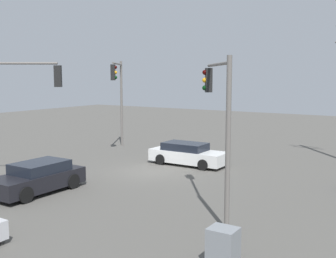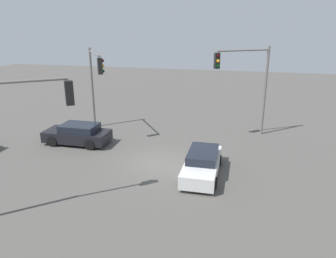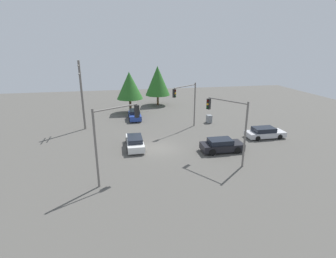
% 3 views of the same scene
% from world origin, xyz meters
% --- Properties ---
extents(ground_plane, '(80.00, 80.00, 0.00)m').
position_xyz_m(ground_plane, '(0.00, 0.00, 0.00)').
color(ground_plane, '#54514C').
extents(sedan_white, '(4.70, 1.90, 1.34)m').
position_xyz_m(sedan_white, '(0.79, 2.68, 0.65)').
color(sedan_white, silver).
rests_on(sedan_white, ground_plane).
extents(sedan_dark, '(2.05, 4.45, 1.40)m').
position_xyz_m(sedan_dark, '(-2.03, -6.32, 0.69)').
color(sedan_dark, black).
rests_on(sedan_dark, ground_plane).
extents(sedan_silver, '(2.02, 4.69, 1.31)m').
position_xyz_m(sedan_silver, '(1.05, -13.18, 0.63)').
color(sedan_silver, silver).
rests_on(sedan_silver, ground_plane).
extents(sedan_blue, '(4.05, 1.85, 1.45)m').
position_xyz_m(sedan_blue, '(12.31, 1.87, 0.70)').
color(sedan_blue, '#233D93').
rests_on(sedan_blue, ground_plane).
extents(traffic_signal_main, '(2.87, 3.75, 6.05)m').
position_xyz_m(traffic_signal_main, '(6.34, -4.65, 4.19)').
color(traffic_signal_main, slate).
rests_on(traffic_signal_main, ground_plane).
extents(traffic_signal_cross, '(2.40, 3.70, 6.46)m').
position_xyz_m(traffic_signal_cross, '(-6.23, 4.77, 4.44)').
color(traffic_signal_cross, slate).
rests_on(traffic_signal_cross, ground_plane).
extents(traffic_signal_aux, '(3.76, 2.70, 6.22)m').
position_xyz_m(traffic_signal_aux, '(-4.46, -5.89, 4.29)').
color(traffic_signal_aux, slate).
rests_on(traffic_signal_aux, ground_plane).
extents(utility_pole_tall, '(2.20, 0.28, 9.03)m').
position_xyz_m(utility_pole_tall, '(8.84, 8.82, 4.79)').
color(utility_pole_tall, slate).
rests_on(utility_pole_tall, ground_plane).
extents(electrical_cabinet, '(0.80, 0.70, 1.12)m').
position_xyz_m(electrical_cabinet, '(8.49, -8.67, 0.56)').
color(electrical_cabinet, gray).
rests_on(electrical_cabinet, ground_plane).
extents(tree_behind, '(4.26, 4.26, 6.72)m').
position_xyz_m(tree_behind, '(16.74, 2.25, 4.52)').
color(tree_behind, '#4C3823').
rests_on(tree_behind, ground_plane).
extents(tree_right, '(4.53, 4.53, 7.20)m').
position_xyz_m(tree_right, '(21.43, -3.12, 4.55)').
color(tree_right, brown).
rests_on(tree_right, ground_plane).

